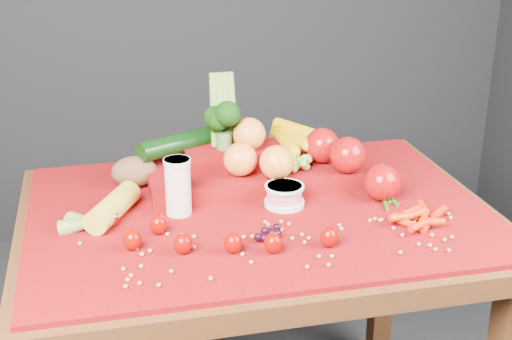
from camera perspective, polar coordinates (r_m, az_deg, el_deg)
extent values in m
cube|color=#3D1E0E|center=(1.68, 0.16, -4.20)|extent=(1.10, 0.80, 0.05)
cube|color=#3D1E0E|center=(2.12, -14.94, -10.65)|extent=(0.06, 0.06, 0.70)
cube|color=#3D1E0E|center=(2.28, 10.14, -7.85)|extent=(0.06, 0.06, 0.70)
cube|color=maroon|center=(1.67, 0.16, -3.24)|extent=(1.05, 0.75, 0.01)
cylinder|color=beige|center=(1.62, -6.25, -1.32)|extent=(0.06, 0.06, 0.13)
cylinder|color=silver|center=(1.60, -6.34, 0.70)|extent=(0.06, 0.06, 0.01)
cylinder|color=silver|center=(1.68, 2.28, -2.65)|extent=(0.09, 0.09, 0.01)
cylinder|color=#C6818B|center=(1.67, 2.29, -1.84)|extent=(0.08, 0.08, 0.04)
cylinder|color=silver|center=(1.66, 2.30, -1.34)|extent=(0.09, 0.09, 0.01)
ellipsoid|color=#990300|center=(1.55, -7.83, -4.35)|extent=(0.04, 0.04, 0.04)
cone|color=#0C4710|center=(1.54, -7.87, -3.64)|extent=(0.03, 0.03, 0.01)
ellipsoid|color=#990300|center=(1.50, -9.88, -5.54)|extent=(0.04, 0.04, 0.04)
cone|color=#0C4710|center=(1.49, -9.93, -4.82)|extent=(0.03, 0.03, 0.01)
ellipsoid|color=#990300|center=(1.47, -5.86, -5.89)|extent=(0.04, 0.04, 0.04)
cone|color=#0C4710|center=(1.46, -5.90, -5.15)|extent=(0.03, 0.03, 0.01)
ellipsoid|color=#990300|center=(1.46, -1.86, -5.86)|extent=(0.04, 0.04, 0.04)
cone|color=#0C4710|center=(1.45, -1.87, -5.12)|extent=(0.03, 0.03, 0.01)
ellipsoid|color=#990300|center=(1.46, 1.39, -5.88)|extent=(0.04, 0.04, 0.04)
cone|color=#0C4710|center=(1.45, 1.39, -5.14)|extent=(0.03, 0.03, 0.01)
ellipsoid|color=#990300|center=(1.49, 5.87, -5.36)|extent=(0.04, 0.04, 0.04)
cone|color=#0C4710|center=(1.48, 5.90, -4.63)|extent=(0.03, 0.03, 0.01)
ellipsoid|color=#990300|center=(1.65, -6.11, -2.65)|extent=(0.04, 0.04, 0.04)
cone|color=#0C4710|center=(1.64, -6.14, -1.98)|extent=(0.03, 0.03, 0.01)
ellipsoid|color=#990300|center=(1.60, -11.61, -3.73)|extent=(0.04, 0.04, 0.04)
cone|color=#0C4710|center=(1.59, -11.66, -3.05)|extent=(0.03, 0.03, 0.01)
cylinder|color=gold|center=(1.64, -11.38, -2.93)|extent=(0.13, 0.19, 0.06)
ellipsoid|color=brown|center=(1.80, -9.70, -0.13)|extent=(0.11, 0.08, 0.08)
cube|color=maroon|center=(1.80, -0.32, -0.38)|extent=(0.52, 0.22, 0.04)
cube|color=maroon|center=(1.82, -1.29, 1.31)|extent=(0.28, 0.12, 0.03)
sphere|color=maroon|center=(1.75, 7.37, 1.20)|extent=(0.09, 0.09, 0.09)
sphere|color=maroon|center=(1.72, 10.08, -0.96)|extent=(0.09, 0.09, 0.09)
sphere|color=maroon|center=(1.81, 5.31, 1.97)|extent=(0.09, 0.09, 0.09)
sphere|color=orange|center=(1.72, -1.26, 0.86)|extent=(0.08, 0.08, 0.08)
sphere|color=orange|center=(1.70, 1.66, 0.61)|extent=(0.08, 0.08, 0.08)
sphere|color=orange|center=(1.79, -0.54, 2.90)|extent=(0.08, 0.08, 0.08)
cylinder|color=#C5A70A|center=(1.86, 1.69, 1.76)|extent=(0.06, 0.17, 0.04)
cylinder|color=#C5A70A|center=(1.86, 2.29, 2.24)|extent=(0.04, 0.17, 0.04)
cylinder|color=#C5A70A|center=(1.86, 2.89, 2.72)|extent=(0.07, 0.17, 0.04)
cylinder|color=#C5A70A|center=(1.86, 3.35, 3.19)|extent=(0.10, 0.16, 0.04)
cylinder|color=#3F662D|center=(1.80, -2.54, 2.40)|extent=(0.04, 0.04, 0.04)
cylinder|color=olive|center=(1.82, -3.36, 4.32)|extent=(0.03, 0.06, 0.22)
cylinder|color=olive|center=(1.82, -2.86, 4.35)|extent=(0.02, 0.06, 0.22)
cylinder|color=olive|center=(1.83, -2.37, 4.39)|extent=(0.02, 0.06, 0.22)
cylinder|color=olive|center=(1.83, -1.88, 4.43)|extent=(0.03, 0.06, 0.22)
cylinder|color=black|center=(1.83, -5.85, 2.22)|extent=(0.25, 0.15, 0.05)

